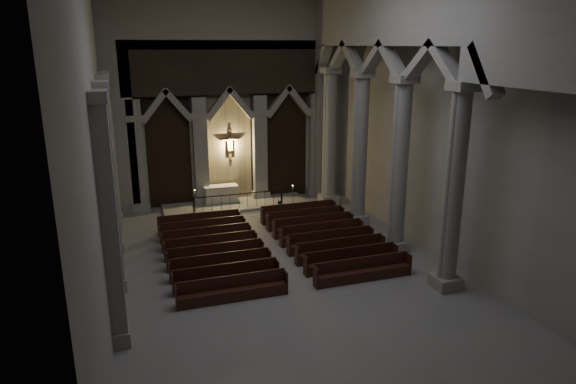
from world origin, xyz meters
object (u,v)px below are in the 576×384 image
object	(u,v)px
pews	(272,246)
candle_stand_right	(293,201)
worshipper	(280,211)
altar_rail	(239,199)
altar	(221,194)
candle_stand_left	(195,207)

from	to	relation	value
pews	candle_stand_right	bearing A→B (deg)	63.33
candle_stand_right	worshipper	bearing A→B (deg)	-124.06
altar_rail	pews	xyz separation A→B (m)	(-0.00, -6.64, -0.38)
altar	altar_rail	size ratio (longest dim) A/B	0.38
pews	candle_stand_left	bearing A→B (deg)	110.21
pews	worshipper	world-z (taller)	worshipper
altar_rail	pews	bearing A→B (deg)	-90.00
candle_stand_right	candle_stand_left	bearing A→B (deg)	175.47
candle_stand_left	pews	distance (m)	7.21
altar	candle_stand_right	distance (m)	4.34
candle_stand_left	pews	size ratio (longest dim) A/B	0.15
altar_rail	candle_stand_right	size ratio (longest dim) A/B	3.97
candle_stand_right	pews	bearing A→B (deg)	-116.67
candle_stand_right	pews	xyz separation A→B (m)	(-3.17, -6.32, -0.05)
altar_rail	candle_stand_right	xyz separation A→B (m)	(3.17, -0.32, -0.33)
pews	altar	bearing A→B (deg)	95.45
altar	candle_stand_right	bearing A→B (deg)	-24.28
altar	candle_stand_left	xyz separation A→B (m)	(-1.72, -1.33, -0.28)
candle_stand_left	pews	world-z (taller)	candle_stand_left
altar	candle_stand_right	xyz separation A→B (m)	(3.95, -1.78, -0.30)
worshipper	candle_stand_left	bearing A→B (deg)	130.94
candle_stand_left	worshipper	distance (m)	4.95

